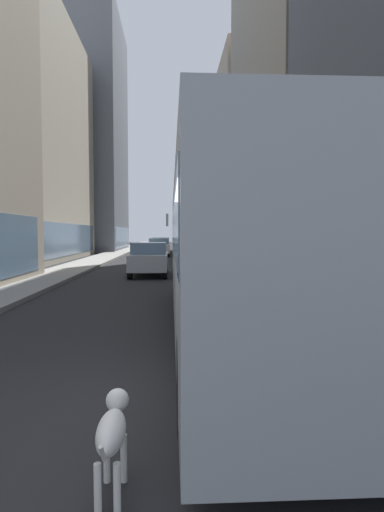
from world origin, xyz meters
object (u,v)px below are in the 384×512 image
at_px(car_silver_sedan, 149,259).
at_px(car_blue_hatchback, 194,243).
at_px(dalmatian_dog, 112,430).
at_px(transit_bus, 236,247).
at_px(car_grey_wagon, 188,250).
at_px(car_black_suv, 161,245).
at_px(car_white_van, 159,247).

bearing_deg(car_silver_sedan, car_blue_hatchback, 82.97).
xyz_separation_m(car_blue_hatchback, dalmatian_dog, (-3.40, -49.24, -0.31)).
relative_size(transit_bus, car_silver_sedan, 2.79).
height_order(car_grey_wagon, car_black_suv, same).
height_order(car_blue_hatchback, dalmatian_dog, car_blue_hatchback).
distance_m(car_white_van, car_black_suv, 6.06).
bearing_deg(car_black_suv, car_white_van, -90.00).
bearing_deg(car_white_van, car_black_suv, 90.00).
bearing_deg(transit_bus, car_black_suv, 93.92).
height_order(transit_bus, car_grey_wagon, transit_bus).
xyz_separation_m(car_silver_sedan, car_grey_wagon, (2.40, 11.06, 0.00)).
bearing_deg(car_silver_sedan, car_white_van, 90.00).
relative_size(car_silver_sedan, car_blue_hatchback, 0.88).
height_order(transit_bus, car_silver_sedan, transit_bus).
distance_m(car_white_van, dalmatian_dog, 34.14).
bearing_deg(car_white_van, car_grey_wagon, -69.01).
relative_size(car_silver_sedan, dalmatian_dog, 4.29).
height_order(car_black_suv, car_blue_hatchback, same).
relative_size(car_silver_sedan, car_grey_wagon, 0.94).
xyz_separation_m(car_silver_sedan, car_black_suv, (-0.00, 23.38, 0.00)).
bearing_deg(car_black_suv, car_grey_wagon, -78.98).
relative_size(car_grey_wagon, car_blue_hatchback, 0.94).
height_order(car_silver_sedan, dalmatian_dog, car_silver_sedan).
bearing_deg(dalmatian_dog, car_blue_hatchback, 86.05).
bearing_deg(dalmatian_dog, car_white_van, 91.00).
bearing_deg(car_grey_wagon, car_blue_hatchback, 85.72).
height_order(car_black_suv, dalmatian_dog, car_black_suv).
relative_size(car_white_van, car_silver_sedan, 1.16).
bearing_deg(car_blue_hatchback, car_white_van, -104.83).
distance_m(car_white_van, car_silver_sedan, 17.32).
relative_size(car_black_suv, dalmatian_dog, 4.59).
distance_m(car_silver_sedan, car_grey_wagon, 11.32).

